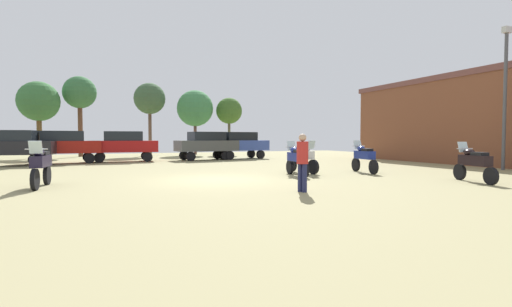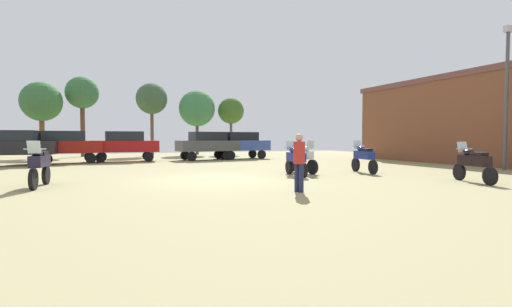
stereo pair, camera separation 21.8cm
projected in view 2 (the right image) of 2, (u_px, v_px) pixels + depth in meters
The scene contains 18 objects.
ground_plane at pixel (214, 180), 13.98m from camera, with size 44.00×52.00×0.02m.
motorcycle_1 at pixel (296, 159), 15.43m from camera, with size 0.62×2.18×1.44m.
motorcycle_2 at pixel (364, 157), 16.80m from camera, with size 0.67×2.16×1.46m.
motorcycle_4 at pixel (473, 163), 13.13m from camera, with size 0.80×2.13×1.44m.
motorcycle_5 at pixel (302, 157), 16.64m from camera, with size 0.68×2.15×1.47m.
motorcycle_6 at pixel (40, 164), 11.85m from camera, with size 0.62×2.12×1.49m.
car_1 at pixel (64, 144), 22.95m from camera, with size 4.44×2.17×2.00m.
car_2 at pixel (14, 145), 20.84m from camera, with size 4.44×2.17×2.00m.
car_3 at pixel (208, 144), 26.49m from camera, with size 4.50×2.34×2.00m.
car_4 at pixel (240, 143), 27.82m from camera, with size 4.50×2.37×2.00m.
car_5 at pixel (125, 144), 24.66m from camera, with size 4.35×1.91×2.00m.
person_2 at pixel (299, 158), 10.79m from camera, with size 0.44×0.44×1.70m.
tree_1 at pixel (41, 102), 29.11m from camera, with size 3.08×3.08×5.97m.
tree_3 at pixel (82, 94), 31.03m from camera, with size 2.66×2.66×6.69m.
tree_4 at pixel (152, 99), 33.40m from camera, with size 2.78×2.78×6.49m.
tree_5 at pixel (231, 111), 35.80m from camera, with size 2.51×2.51×5.43m.
tree_7 at pixel (197, 109), 34.96m from camera, with size 3.39×3.39×6.04m.
lamp_post at pixel (507, 90), 17.87m from camera, with size 0.44×0.24×6.94m.
Camera 2 is at (-3.70, -13.52, 1.61)m, focal length 26.06 mm.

